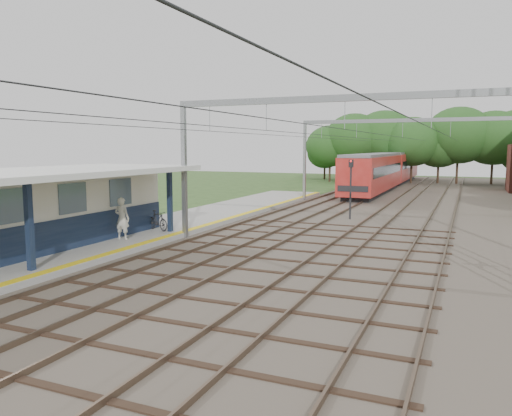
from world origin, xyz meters
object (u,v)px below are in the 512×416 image
Objects in this scene: person at (122,219)px; train at (388,169)px; bicycle at (158,221)px; signal_post at (351,184)px.

train is at bearing -105.80° from person.
signal_post is at bearing -17.06° from bicycle.
person is 0.51× the size of signal_post.
train is 9.62× the size of signal_post.
bicycle is at bearing -98.15° from person.
signal_post is at bearing -129.62° from person.
train is (6.23, 40.83, 0.86)m from person.
bicycle is at bearing -99.24° from train.
train reaches higher than signal_post.
train reaches higher than person.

